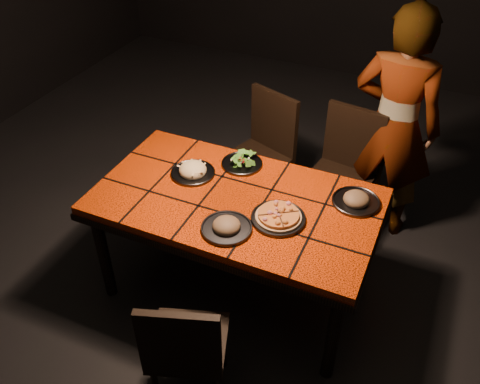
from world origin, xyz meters
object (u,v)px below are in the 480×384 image
at_px(dining_table, 236,208).
at_px(chair_near, 185,347).
at_px(chair_far_left, 264,146).
at_px(plate_pasta, 193,171).
at_px(chair_far_right, 345,165).
at_px(plate_pizza, 278,217).
at_px(diner, 394,126).

distance_m(dining_table, chair_near, 0.85).
height_order(chair_far_left, plate_pasta, chair_far_left).
xyz_separation_m(chair_far_right, plate_pizza, (-0.14, -0.97, 0.24)).
bearing_deg(plate_pasta, diner, 42.73).
bearing_deg(chair_far_right, chair_near, -91.74).
xyz_separation_m(chair_far_left, diner, (0.86, 0.15, 0.30)).
distance_m(chair_near, chair_far_left, 1.73).
bearing_deg(dining_table, plate_pizza, -15.12).
distance_m(dining_table, chair_far_right, 1.00).
xyz_separation_m(diner, plate_pasta, (-1.01, -0.93, -0.05)).
distance_m(chair_far_left, diner, 0.92).
height_order(chair_far_right, diner, diner).
bearing_deg(dining_table, diner, 56.68).
bearing_deg(plate_pasta, chair_far_left, 79.16).
distance_m(chair_far_right, plate_pizza, 1.01).
relative_size(chair_near, diner, 0.50).
bearing_deg(plate_pizza, chair_far_right, 81.83).
bearing_deg(chair_far_right, dining_table, -106.74).
height_order(chair_far_right, plate_pizza, chair_far_right).
bearing_deg(chair_far_left, plate_pizza, -44.00).
xyz_separation_m(chair_near, plate_pasta, (-0.44, 0.92, 0.30)).
height_order(dining_table, chair_far_right, chair_far_right).
bearing_deg(chair_far_right, plate_pizza, -89.41).
height_order(dining_table, chair_far_left, chair_far_left).
xyz_separation_m(chair_far_left, chair_far_right, (0.60, 0.00, 0.00)).
relative_size(chair_near, plate_pizza, 2.41).
bearing_deg(plate_pasta, plate_pizza, -16.23).
bearing_deg(dining_table, chair_far_right, 64.49).
bearing_deg(plate_pizza, chair_near, -103.47).
distance_m(diner, plate_pizza, 1.18).
relative_size(dining_table, chair_near, 1.95).
height_order(chair_near, chair_far_left, chair_far_left).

